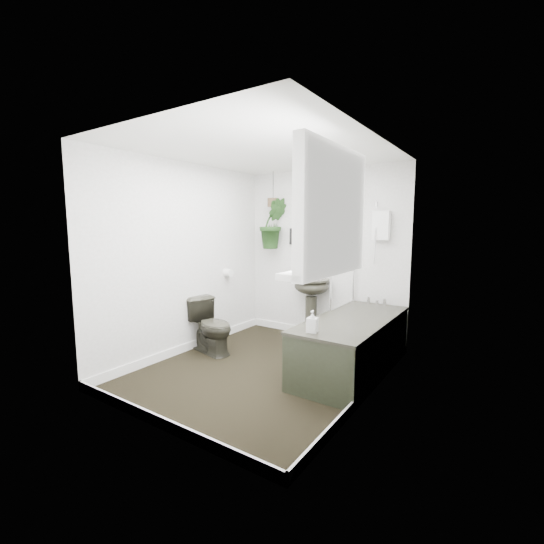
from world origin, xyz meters
The scene contains 22 objects.
floor centered at (0.00, 0.00, -0.01)m, with size 2.30×2.80×0.02m, color black.
ceiling centered at (0.00, 0.00, 2.31)m, with size 2.30×2.80×0.02m, color white.
wall_back centered at (0.00, 1.41, 1.15)m, with size 2.30×0.02×2.30m, color silver.
wall_front centered at (0.00, -1.41, 1.15)m, with size 2.30×0.02×2.30m, color silver.
wall_left centered at (-1.16, 0.00, 1.15)m, with size 0.02×2.80×2.30m, color silver.
wall_right centered at (1.16, 0.00, 1.15)m, with size 0.02×2.80×2.30m, color silver.
skirting centered at (0.00, 0.00, 0.05)m, with size 2.30×2.80×0.10m, color white.
bathtub centered at (0.80, 0.50, 0.29)m, with size 0.72×1.72×0.58m, color #2A2920, non-canonical shape.
bath_screen centered at (0.47, 0.99, 1.28)m, with size 0.04×0.72×1.40m, color silver, non-canonical shape.
shower_box centered at (0.80, 1.34, 1.55)m, with size 0.20×0.10×0.35m, color white.
oval_mirror centered at (-0.09, 1.37, 1.50)m, with size 0.46×0.03×0.62m, color beige.
wall_sconce centered at (-0.49, 1.36, 1.40)m, with size 0.04×0.04×0.22m, color black.
toilet_roll_holder centered at (-1.10, 0.70, 0.90)m, with size 0.11×0.11×0.11m, color white.
window_recess centered at (1.09, -0.70, 1.65)m, with size 0.08×1.00×0.90m, color white.
window_sill centered at (1.02, -0.70, 1.23)m, with size 0.18×1.00×0.04m, color white.
window_blinds centered at (1.04, -0.70, 1.65)m, with size 0.01×0.86×0.76m, color white.
toilet centered at (-0.85, 0.09, 0.33)m, with size 0.37×0.65×0.67m, color #2A2920.
pedestal_sink centered at (-0.09, 1.24, 0.42)m, with size 0.49×0.42×0.84m, color #2A2920, non-canonical shape.
sill_plant centered at (1.05, -0.40, 1.36)m, with size 0.19×0.17×0.21m, color black.
hanging_plant centered at (-0.72, 1.25, 1.58)m, with size 0.39×0.32×0.71m, color black.
soap_bottle centered at (0.68, -0.20, 0.68)m, with size 0.09×0.09×0.20m, color black.
hanging_pot centered at (-0.72, 1.25, 1.87)m, with size 0.16×0.16×0.12m, color brown.
Camera 1 is at (2.17, -3.09, 1.55)m, focal length 24.00 mm.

